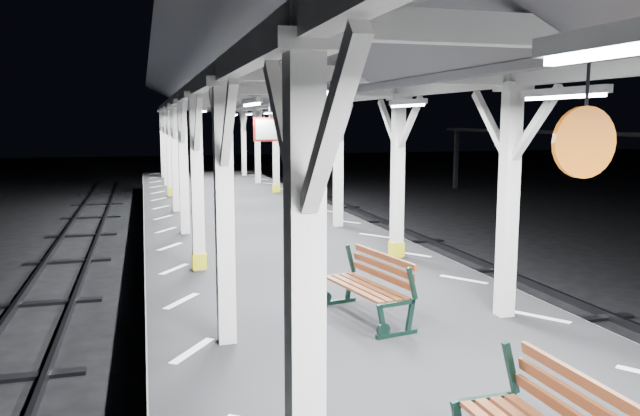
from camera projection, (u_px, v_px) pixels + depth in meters
name	position (u px, v px, depth m)	size (l,w,h in m)	color
ground	(331.00, 347.00, 10.53)	(120.00, 120.00, 0.00)	black
platform	(331.00, 319.00, 10.46)	(6.00, 50.00, 1.00)	black
hazard_stripes_left	(182.00, 301.00, 9.73)	(1.00, 48.00, 0.01)	silver
hazard_stripes_right	(464.00, 279.00, 11.05)	(1.00, 48.00, 0.01)	silver
track_left	(7.00, 375.00, 9.17)	(2.20, 60.00, 0.16)	#2D2D33
track_right	(582.00, 317.00, 11.87)	(2.20, 60.00, 0.16)	#2D2D33
canopy	(333.00, 72.00, 9.88)	(5.40, 49.00, 4.65)	silver
bench_mid	(371.00, 284.00, 8.85)	(0.94, 1.79, 0.92)	black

